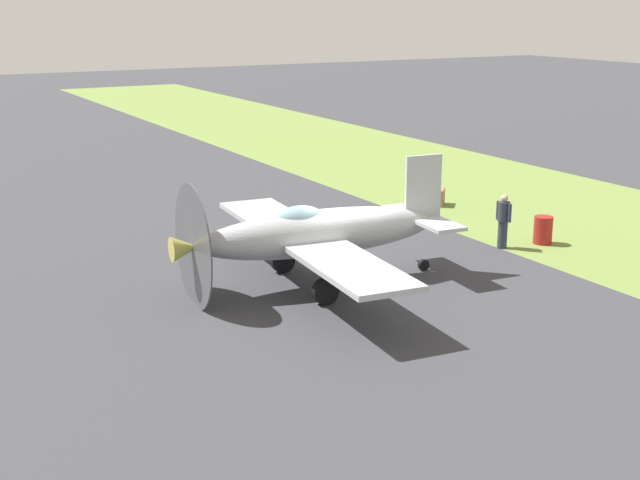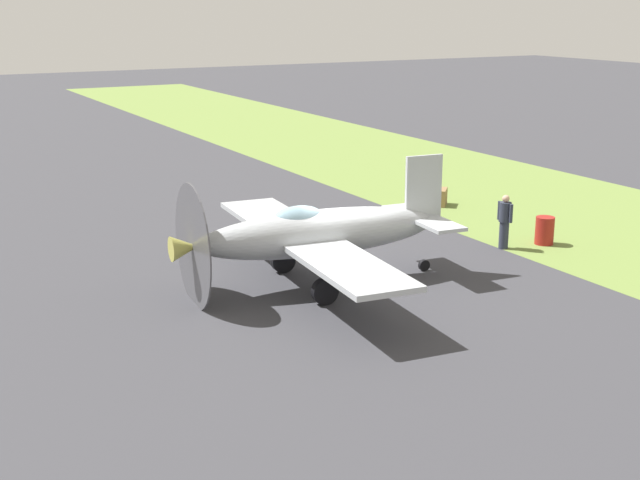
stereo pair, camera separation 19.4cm
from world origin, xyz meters
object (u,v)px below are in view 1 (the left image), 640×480
supply_crate (432,197)px  airplane_lead (315,234)px  fuel_drum (543,230)px  ground_crew_chief (503,220)px

supply_crate → airplane_lead: bearing=126.5°
fuel_drum → supply_crate: fuel_drum is taller
ground_crew_chief → supply_crate: ground_crew_chief is taller
ground_crew_chief → fuel_drum: bearing=77.5°
airplane_lead → supply_crate: airplane_lead is taller
airplane_lead → supply_crate: bearing=-48.3°
airplane_lead → ground_crew_chief: bearing=-81.4°
fuel_drum → supply_crate: 6.27m
airplane_lead → ground_crew_chief: (0.42, -7.02, -0.57)m
airplane_lead → fuel_drum: airplane_lead is taller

